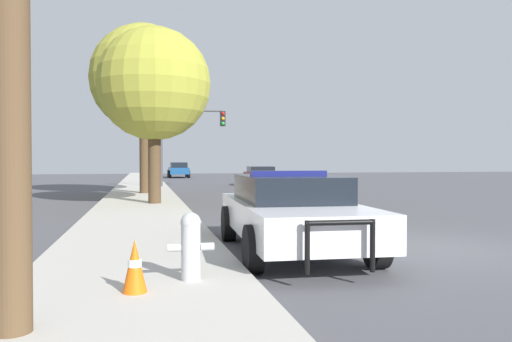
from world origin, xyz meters
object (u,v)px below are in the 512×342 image
at_px(car_background_distant, 178,170).
at_px(traffic_cone, 135,266).
at_px(car_background_oncoming, 261,175).
at_px(police_car, 291,211).
at_px(fire_hydrant, 191,244).
at_px(tree_sidewalk_mid, 144,78).
at_px(traffic_light, 189,130).
at_px(tree_sidewalk_near, 154,84).

distance_m(car_background_distant, traffic_cone, 42.49).
distance_m(car_background_distant, car_background_oncoming, 17.50).
relative_size(police_car, fire_hydrant, 5.90).
height_order(car_background_oncoming, tree_sidewalk_mid, tree_sidewalk_mid).
bearing_deg(traffic_light, police_car, -90.11).
bearing_deg(traffic_cone, traffic_light, 83.48).
xyz_separation_m(police_car, tree_sidewalk_near, (-2.20, 9.42, 3.58)).
distance_m(car_background_distant, tree_sidewalk_near, 30.57).
xyz_separation_m(traffic_light, tree_sidewalk_mid, (-2.58, -5.92, 2.01)).
bearing_deg(tree_sidewalk_near, tree_sidewalk_mid, 93.42).
height_order(car_background_distant, tree_sidewalk_mid, tree_sidewalk_mid).
distance_m(fire_hydrant, tree_sidewalk_near, 12.26).
relative_size(traffic_light, car_background_distant, 1.12).
relative_size(traffic_light, tree_sidewalk_near, 0.74).
xyz_separation_m(traffic_light, car_background_oncoming, (4.74, 1.56, -2.73)).
height_order(traffic_light, traffic_cone, traffic_light).
distance_m(police_car, traffic_light, 21.25).
bearing_deg(car_background_oncoming, tree_sidewalk_mid, 50.27).
xyz_separation_m(car_background_distant, tree_sidewalk_mid, (-3.23, -24.48, 4.67)).
bearing_deg(fire_hydrant, tree_sidewalk_near, 90.98).
bearing_deg(tree_sidewalk_mid, car_background_oncoming, 45.59).
bearing_deg(police_car, fire_hydrant, 51.21).
bearing_deg(fire_hydrant, traffic_light, 85.01).
height_order(police_car, car_background_oncoming, police_car).
bearing_deg(police_car, tree_sidewalk_mid, -77.83).
bearing_deg(car_background_oncoming, fire_hydrant, 79.45).
bearing_deg(traffic_light, car_background_distant, 88.01).
bearing_deg(car_background_oncoming, car_background_distant, -71.78).
bearing_deg(fire_hydrant, car_background_oncoming, 74.77).
height_order(fire_hydrant, tree_sidewalk_near, tree_sidewalk_near).
bearing_deg(car_background_distant, traffic_cone, -94.30).
height_order(car_background_distant, car_background_oncoming, car_background_distant).
xyz_separation_m(tree_sidewalk_near, traffic_cone, (-0.48, -12.13, -3.88)).
distance_m(tree_sidewalk_near, tree_sidewalk_mid, 5.86).
height_order(police_car, car_background_distant, car_background_distant).
xyz_separation_m(police_car, car_background_distant, (0.69, 39.65, 0.03)).
xyz_separation_m(fire_hydrant, traffic_cone, (-0.68, -0.45, -0.15)).
distance_m(fire_hydrant, car_background_oncoming, 25.80).
xyz_separation_m(police_car, tree_sidewalk_mid, (-2.54, 15.16, 4.70)).
distance_m(car_background_oncoming, tree_sidewalk_mid, 11.49).
distance_m(police_car, traffic_cone, 3.82).
bearing_deg(traffic_cone, car_background_distant, 85.46).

